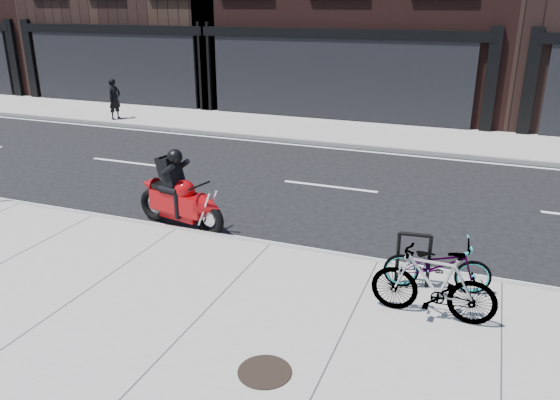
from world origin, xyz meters
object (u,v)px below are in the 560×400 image
at_px(bicycle_front, 437,265).
at_px(bicycle_rear, 433,284).
at_px(bike_rack, 414,255).
at_px(motorcycle, 183,197).
at_px(manhole_cover, 265,372).
at_px(pedestrian, 115,99).

relative_size(bicycle_front, bicycle_rear, 0.93).
xyz_separation_m(bike_rack, motorcycle, (-4.67, 0.98, 0.01)).
height_order(bicycle_rear, manhole_cover, bicycle_rear).
distance_m(bicycle_front, bicycle_rear, 0.83).
bearing_deg(pedestrian, bike_rack, -118.36).
xyz_separation_m(bike_rack, pedestrian, (-12.42, 9.10, 0.24)).
xyz_separation_m(bicycle_rear, manhole_cover, (-1.71, -2.01, -0.51)).
xyz_separation_m(bicycle_front, manhole_cover, (-1.69, -2.83, -0.42)).
bearing_deg(pedestrian, manhole_cover, -129.18).
relative_size(bicycle_front, motorcycle, 0.74).
height_order(bike_rack, manhole_cover, bike_rack).
bearing_deg(bicycle_front, motorcycle, 69.59).
relative_size(bicycle_front, manhole_cover, 2.45).
bearing_deg(pedestrian, bicycle_front, -117.57).
distance_m(bicycle_rear, motorcycle, 5.37).
distance_m(pedestrian, manhole_cover, 16.31).
xyz_separation_m(bicycle_front, motorcycle, (-5.04, 0.98, 0.11)).
height_order(bike_rack, motorcycle, motorcycle).
height_order(bike_rack, bicycle_rear, bicycle_rear).
bearing_deg(bicycle_rear, pedestrian, -126.34).
bearing_deg(manhole_cover, motorcycle, 131.35).
bearing_deg(bicycle_rear, bicycle_front, -176.95).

